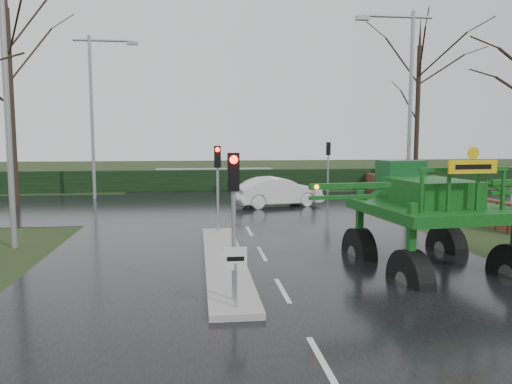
{
  "coord_description": "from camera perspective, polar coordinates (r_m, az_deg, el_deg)",
  "views": [
    {
      "loc": [
        -2.11,
        -12.06,
        3.88
      ],
      "look_at": [
        -0.11,
        4.76,
        2.0
      ],
      "focal_mm": 35.0,
      "sensor_mm": 36.0,
      "label": 1
    }
  ],
  "objects": [
    {
      "name": "crop_sprayer",
      "position": [
        13.87,
        17.02,
        -1.18
      ],
      "size": [
        8.04,
        5.38,
        4.51
      ],
      "rotation": [
        0.0,
        0.0,
        0.11
      ],
      "color": "black",
      "rests_on": "ground"
    },
    {
      "name": "hedge_row",
      "position": [
        36.25,
        -3.43,
        1.37
      ],
      "size": [
        44.0,
        0.9,
        1.5
      ],
      "primitive_type": "cube",
      "color": "black",
      "rests_on": "ground"
    },
    {
      "name": "ground",
      "position": [
        12.84,
        3.04,
        -11.26
      ],
      "size": [
        140.0,
        140.0,
        0.0
      ],
      "primitive_type": "plane",
      "color": "black",
      "rests_on": "ground"
    },
    {
      "name": "road_cross",
      "position": [
        28.4,
        -2.47,
        -1.51
      ],
      "size": [
        80.0,
        12.0,
        0.02
      ],
      "primitive_type": "cube",
      "color": "black",
      "rests_on": "ground"
    },
    {
      "name": "road_main",
      "position": [
        22.49,
        -1.31,
        -3.58
      ],
      "size": [
        14.0,
        80.0,
        0.02
      ],
      "primitive_type": "cube",
      "color": "black",
      "rests_on": "ground"
    },
    {
      "name": "traffic_signal_mid",
      "position": [
        19.61,
        -4.42,
        2.55
      ],
      "size": [
        0.26,
        0.33,
        3.52
      ],
      "color": "gray",
      "rests_on": "ground"
    },
    {
      "name": "white_sedan",
      "position": [
        27.92,
        2.52,
        -1.66
      ],
      "size": [
        5.23,
        2.91,
        1.63
      ],
      "primitive_type": "imported",
      "rotation": [
        0.0,
        0.0,
        1.82
      ],
      "color": "white",
      "rests_on": "ground"
    },
    {
      "name": "median_island",
      "position": [
        15.55,
        -3.64,
        -7.8
      ],
      "size": [
        1.2,
        10.0,
        0.16
      ],
      "primitive_type": "cube",
      "color": "gray",
      "rests_on": "ground"
    },
    {
      "name": "street_light_left_near",
      "position": [
        19.17,
        -25.86,
        12.03
      ],
      "size": [
        3.85,
        0.3,
        10.0
      ],
      "color": "gray",
      "rests_on": "ground"
    },
    {
      "name": "keep_left_sign",
      "position": [
        10.96,
        -2.35,
        -8.6
      ],
      "size": [
        0.5,
        0.07,
        1.35
      ],
      "color": "gray",
      "rests_on": "ground"
    },
    {
      "name": "tree_right_far",
      "position": [
        36.44,
        18.02,
        10.15
      ],
      "size": [
        7.0,
        7.0,
        12.05
      ],
      "color": "black",
      "rests_on": "ground"
    },
    {
      "name": "street_light_left_far",
      "position": [
        32.7,
        -17.77,
        9.74
      ],
      "size": [
        3.85,
        0.3,
        10.0
      ],
      "color": "gray",
      "rests_on": "ground"
    },
    {
      "name": "street_light_right",
      "position": [
        26.26,
        16.64,
        10.69
      ],
      "size": [
        3.85,
        0.3,
        10.0
      ],
      "color": "gray",
      "rests_on": "ground"
    },
    {
      "name": "traffic_signal_near",
      "position": [
        11.15,
        -2.58,
        -0.31
      ],
      "size": [
        0.26,
        0.33,
        3.52
      ],
      "color": "gray",
      "rests_on": "ground"
    },
    {
      "name": "tree_left_far",
      "position": [
        31.97,
        -26.29,
        11.56
      ],
      "size": [
        7.7,
        7.7,
        13.26
      ],
      "color": "black",
      "rests_on": "ground"
    },
    {
      "name": "brick_wall",
      "position": [
        30.93,
        17.31,
        -0.04
      ],
      "size": [
        0.4,
        20.0,
        1.2
      ],
      "primitive_type": "cube",
      "color": "#592D1E",
      "rests_on": "ground"
    },
    {
      "name": "traffic_signal_far",
      "position": [
        33.23,
        8.25,
        4.05
      ],
      "size": [
        0.26,
        0.33,
        3.52
      ],
      "rotation": [
        0.0,
        0.0,
        3.14
      ],
      "color": "gray",
      "rests_on": "ground"
    }
  ]
}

